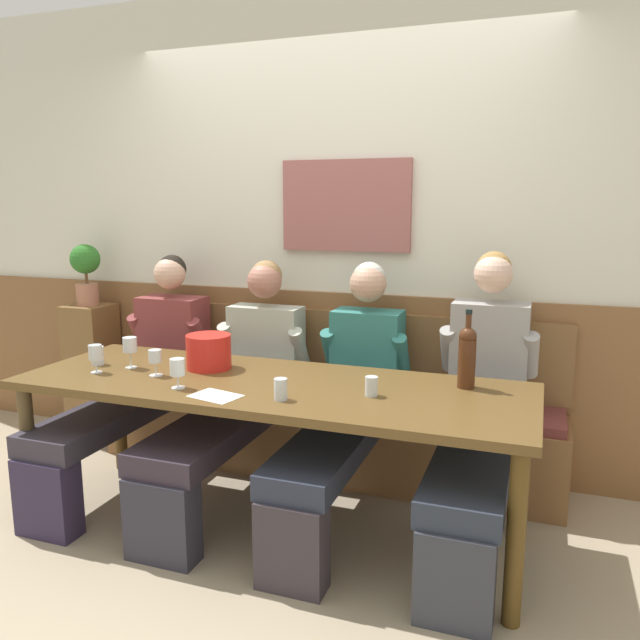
{
  "coord_description": "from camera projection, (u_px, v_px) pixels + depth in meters",
  "views": [
    {
      "loc": [
        1.18,
        -2.47,
        1.57
      ],
      "look_at": [
        0.13,
        0.44,
        0.99
      ],
      "focal_mm": 35.1,
      "sensor_mm": 36.0,
      "label": 1
    }
  ],
  "objects": [
    {
      "name": "wine_glass_near_bucket",
      "position": [
        95.0,
        354.0,
        3.08
      ],
      "size": [
        0.06,
        0.06,
        0.14
      ],
      "color": "silver",
      "rests_on": "dining_table"
    },
    {
      "name": "corner_pedestal",
      "position": [
        93.0,
        371.0,
        4.24
      ],
      "size": [
        0.28,
        0.28,
        0.9
      ],
      "primitive_type": "cube",
      "color": "brown",
      "rests_on": "ground"
    },
    {
      "name": "person_right_seat",
      "position": [
        236.0,
        388.0,
        3.36
      ],
      "size": [
        0.53,
        1.3,
        1.24
      ],
      "color": "#2C2B36",
      "rests_on": "ground"
    },
    {
      "name": "wine_glass_mid_right",
      "position": [
        130.0,
        346.0,
        3.16
      ],
      "size": [
        0.07,
        0.07,
        0.16
      ],
      "color": "silver",
      "rests_on": "dining_table"
    },
    {
      "name": "person_left_seat",
      "position": [
        481.0,
        401.0,
        2.98
      ],
      "size": [
        0.49,
        1.31,
        1.33
      ],
      "color": "#31333D",
      "rests_on": "ground"
    },
    {
      "name": "water_tumbler_left",
      "position": [
        371.0,
        386.0,
        2.71
      ],
      "size": [
        0.06,
        0.06,
        0.09
      ],
      "primitive_type": "cylinder",
      "color": "silver",
      "rests_on": "dining_table"
    },
    {
      "name": "wine_bottle_clear_water",
      "position": [
        467.0,
        355.0,
        2.82
      ],
      "size": [
        0.08,
        0.08,
        0.36
      ],
      "color": "#482613",
      "rests_on": "dining_table"
    },
    {
      "name": "wood_wainscot_panel",
      "position": [
        333.0,
        377.0,
        3.83
      ],
      "size": [
        6.8,
        0.03,
        1.04
      ],
      "primitive_type": "cube",
      "color": "brown",
      "rests_on": "ground"
    },
    {
      "name": "wine_glass_left_end",
      "position": [
        155.0,
        358.0,
        3.02
      ],
      "size": [
        0.07,
        0.07,
        0.13
      ],
      "color": "silver",
      "rests_on": "dining_table"
    },
    {
      "name": "person_center_left_seat",
      "position": [
        348.0,
        394.0,
        3.18
      ],
      "size": [
        0.48,
        1.3,
        1.25
      ],
      "color": "#342D34",
      "rests_on": "ground"
    },
    {
      "name": "ground_plane",
      "position": [
        263.0,
        540.0,
        2.97
      ],
      "size": [
        6.8,
        6.8,
        0.02
      ],
      "primitive_type": "cube",
      "color": "tan",
      "rests_on": "ground"
    },
    {
      "name": "ice_bucket",
      "position": [
        209.0,
        352.0,
        3.16
      ],
      "size": [
        0.23,
        0.23,
        0.17
      ],
      "primitive_type": "cylinder",
      "color": "red",
      "rests_on": "dining_table"
    },
    {
      "name": "water_tumbler_center",
      "position": [
        281.0,
        389.0,
        2.66
      ],
      "size": [
        0.06,
        0.06,
        0.09
      ],
      "primitive_type": "cylinder",
      "color": "silver",
      "rests_on": "dining_table"
    },
    {
      "name": "water_tumbler_right",
      "position": [
        98.0,
        356.0,
        3.24
      ],
      "size": [
        0.06,
        0.06,
        0.1
      ],
      "primitive_type": "cylinder",
      "color": "silver",
      "rests_on": "dining_table"
    },
    {
      "name": "dining_table",
      "position": [
        270.0,
        397.0,
        2.95
      ],
      "size": [
        2.42,
        0.83,
        0.74
      ],
      "color": "brown",
      "rests_on": "ground"
    },
    {
      "name": "room_wall_back",
      "position": [
        337.0,
        232.0,
        3.72
      ],
      "size": [
        6.8,
        0.12,
        2.8
      ],
      "color": "silver",
      "rests_on": "ground"
    },
    {
      "name": "wall_bench",
      "position": [
        322.0,
        425.0,
        3.68
      ],
      "size": [
        2.72,
        0.42,
        0.94
      ],
      "color": "brown",
      "rests_on": "ground"
    },
    {
      "name": "tasting_sheet_left_guest",
      "position": [
        215.0,
        396.0,
        2.71
      ],
      "size": [
        0.24,
        0.19,
        0.0
      ],
      "primitive_type": "cube",
      "rotation": [
        0.0,
        0.0,
        -0.23
      ],
      "color": "white",
      "rests_on": "dining_table"
    },
    {
      "name": "person_center_right_seat",
      "position": [
        140.0,
        372.0,
        3.6
      ],
      "size": [
        0.5,
        1.31,
        1.26
      ],
      "color": "#2D253F",
      "rests_on": "ground"
    },
    {
      "name": "potted_plant",
      "position": [
        86.0,
        269.0,
        4.11
      ],
      "size": [
        0.19,
        0.19,
        0.4
      ],
      "color": "#AA6C53",
      "rests_on": "corner_pedestal"
    },
    {
      "name": "wine_glass_center_front",
      "position": [
        177.0,
        368.0,
        2.82
      ],
      "size": [
        0.07,
        0.07,
        0.14
      ],
      "color": "silver",
      "rests_on": "dining_table"
    }
  ]
}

